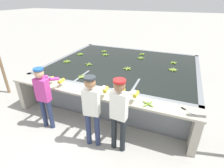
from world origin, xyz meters
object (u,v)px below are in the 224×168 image
object	(u,v)px
banana_bunch_floating_5	(83,77)
worker_0	(44,93)
banana_bunch_floating_0	(105,55)
worker_1	(92,106)
banana_bunch_floating_9	(141,58)
banana_bunch_floating_1	(89,64)
banana_bunch_floating_4	(173,63)
banana_bunch_floating_8	(67,61)
banana_bunch_floating_2	(173,70)
banana_bunch_ledge_1	(43,82)
banana_bunch_floating_10	(80,54)
worker_2	(120,109)
banana_bunch_ledge_0	(148,104)
banana_bunch_floating_6	(127,69)
banana_bunch_floating_3	(142,54)
knife_0	(187,110)
banana_bunch_floating_7	(104,51)

from	to	relation	value
banana_bunch_floating_5	worker_0	bearing A→B (deg)	-106.91
banana_bunch_floating_0	worker_1	bearing A→B (deg)	-70.13
worker_0	banana_bunch_floating_9	world-z (taller)	worker_0
banana_bunch_floating_1	banana_bunch_floating_4	world-z (taller)	same
worker_0	banana_bunch_floating_8	xyz separation A→B (m)	(-0.82, 2.05, 0.00)
banana_bunch_floating_2	banana_bunch_ledge_1	world-z (taller)	banana_bunch_ledge_1
banana_bunch_floating_5	banana_bunch_floating_10	size ratio (longest dim) A/B	1.00
banana_bunch_floating_0	worker_2	bearing A→B (deg)	-61.63
worker_0	banana_bunch_floating_10	xyz separation A→B (m)	(-0.85, 2.96, 0.00)
worker_0	banana_bunch_floating_0	size ratio (longest dim) A/B	5.60
banana_bunch_floating_9	banana_bunch_ledge_0	bearing A→B (deg)	-73.55
banana_bunch_floating_4	banana_bunch_floating_9	distance (m)	1.14
banana_bunch_floating_4	banana_bunch_ledge_0	bearing A→B (deg)	-95.50
banana_bunch_ledge_1	banana_bunch_floating_6	bearing A→B (deg)	44.78
banana_bunch_floating_3	banana_bunch_floating_8	xyz separation A→B (m)	(-2.20, -1.81, -0.00)
worker_1	banana_bunch_ledge_0	world-z (taller)	worker_1
banana_bunch_floating_9	banana_bunch_ledge_0	world-z (taller)	banana_bunch_ledge_0
banana_bunch_ledge_1	knife_0	world-z (taller)	banana_bunch_ledge_1
banana_bunch_floating_0	banana_bunch_floating_5	xyz separation A→B (m)	(0.27, -2.12, 0.00)
banana_bunch_floating_8	banana_bunch_ledge_1	bearing A→B (deg)	-76.38
banana_bunch_floating_1	banana_bunch_ledge_0	xyz separation A→B (m)	(2.30, -1.63, 0.00)
banana_bunch_floating_6	worker_0	bearing A→B (deg)	-120.91
banana_bunch_floating_9	banana_bunch_floating_0	bearing A→B (deg)	-175.51
banana_bunch_floating_4	banana_bunch_floating_5	xyz separation A→B (m)	(-2.24, -2.15, -0.00)
banana_bunch_floating_1	banana_bunch_floating_9	bearing A→B (deg)	42.28
banana_bunch_floating_6	banana_bunch_floating_4	bearing A→B (deg)	40.68
banana_bunch_floating_2	banana_bunch_floating_10	xyz separation A→B (m)	(-3.48, 0.33, 0.00)
banana_bunch_floating_9	banana_bunch_ledge_1	size ratio (longest dim) A/B	1.01
banana_bunch_floating_6	banana_bunch_ledge_0	distance (m)	2.02
banana_bunch_floating_7	banana_bunch_ledge_0	distance (m)	4.06
knife_0	worker_1	bearing A→B (deg)	-160.68
banana_bunch_floating_3	worker_0	bearing A→B (deg)	-109.62
banana_bunch_floating_9	knife_0	distance (m)	3.28
banana_bunch_floating_8	knife_0	world-z (taller)	banana_bunch_floating_8
banana_bunch_floating_8	banana_bunch_floating_10	bearing A→B (deg)	91.70
banana_bunch_ledge_1	banana_bunch_floating_5	bearing A→B (deg)	41.21
banana_bunch_floating_2	banana_bunch_floating_7	world-z (taller)	same
banana_bunch_floating_4	banana_bunch_ledge_1	xyz separation A→B (m)	(-3.02, -2.83, 0.00)
banana_bunch_floating_4	banana_bunch_floating_6	distance (m)	1.68
banana_bunch_floating_3	banana_bunch_floating_7	bearing A→B (deg)	-172.79
banana_bunch_floating_2	banana_bunch_ledge_0	size ratio (longest dim) A/B	1.06
banana_bunch_floating_2	banana_bunch_floating_7	distance (m)	2.97
banana_bunch_floating_7	banana_bunch_floating_3	bearing A→B (deg)	7.21
banana_bunch_floating_8	banana_bunch_ledge_0	bearing A→B (deg)	-27.14
worker_1	banana_bunch_floating_4	bearing A→B (deg)	69.15
banana_bunch_floating_0	banana_bunch_floating_10	size ratio (longest dim) A/B	1.00
worker_2	banana_bunch_floating_3	size ratio (longest dim) A/B	6.73
banana_bunch_floating_7	banana_bunch_ledge_1	size ratio (longest dim) A/B	0.99
banana_bunch_floating_10	banana_bunch_floating_3	bearing A→B (deg)	22.07
banana_bunch_floating_6	banana_bunch_ledge_1	world-z (taller)	banana_bunch_ledge_1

